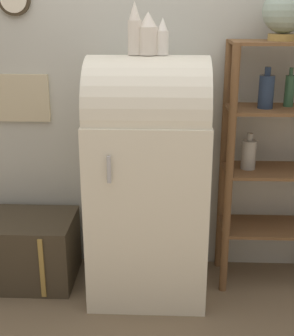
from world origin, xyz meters
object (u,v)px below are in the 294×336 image
Objects in this scene: globe at (285,12)px; vase_right at (163,38)px; vase_center at (149,35)px; vase_left at (135,30)px; refrigerator at (148,175)px; suitcase_trunk at (23,249)px.

globe reaches higher than vase_right.
globe is at bearing 10.25° from vase_right.
vase_left is at bearing -174.52° from vase_center.
globe is 0.81m from vase_center.
vase_left is 0.08m from vase_center.
globe reaches higher than refrigerator.
globe is (1.67, 0.07, 1.56)m from suitcase_trunk.
vase_left is 0.17m from vase_right.
vase_right is at bearing -6.58° from vase_center.
vase_center is (0.00, 0.01, 0.86)m from refrigerator.
globe is at bearing 8.56° from vase_center.
suitcase_trunk is 2.28m from globe.
refrigerator is 1.27m from globe.
vase_left is at bearing -171.72° from globe.
globe is 0.74m from vase_right.
vase_left is (-0.88, -0.13, -0.10)m from globe.
vase_center is at bearing 67.95° from refrigerator.
suitcase_trunk is 1.68m from vase_center.
vase_right is (0.16, -0.00, -0.04)m from vase_left.
vase_center is at bearing -171.44° from globe.
vase_left reaches higher than vase_center.
vase_right reaches higher than refrigerator.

